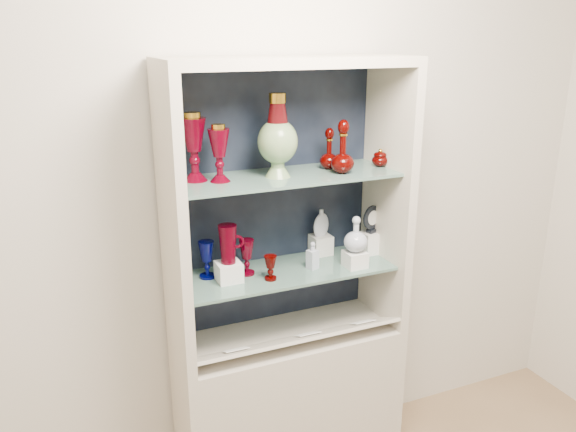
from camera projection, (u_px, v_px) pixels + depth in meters
name	position (u px, v px, depth m)	size (l,w,h in m)	color
wall_back	(269.00, 181.00, 2.49)	(3.50, 0.02, 2.80)	beige
cabinet_base	(288.00, 405.00, 2.61)	(1.00, 0.40, 0.75)	beige
cabinet_back_panel	(271.00, 199.00, 2.49)	(0.98, 0.02, 1.15)	black
cabinet_side_left	(173.00, 225.00, 2.15)	(0.04, 0.40, 1.15)	beige
cabinet_side_right	(387.00, 198.00, 2.50)	(0.04, 0.40, 1.15)	beige
cabinet_top_cap	(288.00, 62.00, 2.14)	(1.00, 0.40, 0.04)	beige
shelf_lower	(286.00, 271.00, 2.43)	(0.92, 0.34, 0.01)	slate
shelf_upper	(286.00, 177.00, 2.30)	(0.92, 0.34, 0.01)	slate
label_ledge	(298.00, 339.00, 2.39)	(0.92, 0.18, 0.01)	beige
label_card_0	(236.00, 350.00, 2.29)	(0.10, 0.07, 0.00)	white
label_card_1	(363.00, 322.00, 2.51)	(0.10, 0.07, 0.00)	white
label_card_2	(308.00, 334.00, 2.41)	(0.10, 0.07, 0.00)	white
pedestal_lamp_left	(194.00, 147.00, 2.17)	(0.10, 0.10, 0.27)	#4D000E
pedestal_lamp_right	(219.00, 153.00, 2.16)	(0.09, 0.09, 0.22)	#4D000E
enamel_urn	(278.00, 136.00, 2.22)	(0.16, 0.16, 0.33)	#094B25
ruby_decanter_a	(343.00, 143.00, 2.29)	(0.10, 0.10, 0.25)	#380200
ruby_decanter_b	(329.00, 147.00, 2.38)	(0.08, 0.08, 0.19)	#380200
lidded_bowl	(380.00, 157.00, 2.44)	(0.07, 0.07, 0.08)	#380200
cobalt_goblet	(207.00, 260.00, 2.32)	(0.07, 0.07, 0.16)	#000243
ruby_goblet_tall	(247.00, 257.00, 2.36)	(0.06, 0.06, 0.15)	#4D000E
ruby_goblet_small	(270.00, 268.00, 2.31)	(0.05, 0.05, 0.10)	#380200
riser_ruby_pitcher	(229.00, 272.00, 2.31)	(0.10, 0.10, 0.08)	silver
ruby_pitcher	(228.00, 244.00, 2.27)	(0.12, 0.08, 0.16)	#4D000E
clear_square_bottle	(313.00, 255.00, 2.42)	(0.04, 0.04, 0.12)	#A3AEC0
riser_flat_flask	(321.00, 245.00, 2.59)	(0.09, 0.09, 0.09)	silver
flat_flask	(321.00, 222.00, 2.56)	(0.09, 0.04, 0.13)	silver
riser_clear_round_decanter	(355.00, 259.00, 2.45)	(0.09, 0.09, 0.07)	silver
clear_round_decanter	(356.00, 235.00, 2.41)	(0.10, 0.10, 0.15)	#A3AEC0
riser_cameo_medallion	(371.00, 243.00, 2.60)	(0.08, 0.08, 0.10)	silver
cameo_medallion	(372.00, 219.00, 2.57)	(0.11, 0.04, 0.13)	black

